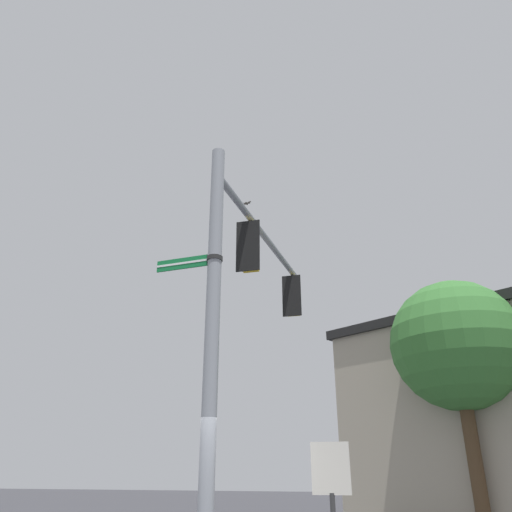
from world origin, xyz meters
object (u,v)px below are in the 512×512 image
at_px(traffic_light_mid_inner, 293,297).
at_px(historical_marker, 332,493).
at_px(street_name_sign, 198,261).
at_px(traffic_light_nearest_pole, 250,249).
at_px(bird_flying, 247,203).

distance_m(traffic_light_mid_inner, historical_marker, 7.24).
bearing_deg(traffic_light_mid_inner, street_name_sign, -97.85).
xyz_separation_m(traffic_light_nearest_pole, historical_marker, (1.73, -1.48, -4.92)).
xyz_separation_m(street_name_sign, bird_flying, (-0.81, 6.02, 4.65)).
relative_size(traffic_light_nearest_pole, traffic_light_mid_inner, 1.00).
distance_m(traffic_light_nearest_pole, street_name_sign, 2.20).
height_order(street_name_sign, historical_marker, street_name_sign).
distance_m(street_name_sign, historical_marker, 4.50).
bearing_deg(historical_marker, street_name_sign, -169.56).
xyz_separation_m(street_name_sign, historical_marker, (2.21, 0.41, -3.89)).
bearing_deg(traffic_light_mid_inner, traffic_light_nearest_pole, -94.35).
height_order(traffic_light_mid_inner, historical_marker, traffic_light_mid_inner).
relative_size(traffic_light_nearest_pole, street_name_sign, 0.98).
height_order(traffic_light_nearest_pole, traffic_light_mid_inner, same).
xyz_separation_m(traffic_light_nearest_pole, bird_flying, (-1.29, 4.14, 3.62)).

